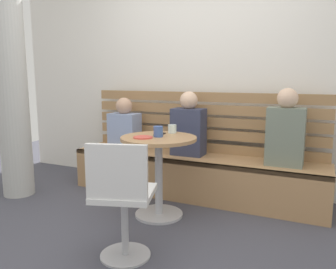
# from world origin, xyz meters

# --- Properties ---
(ground) EXTENTS (8.00, 8.00, 0.00)m
(ground) POSITION_xyz_m (0.00, 0.00, 0.00)
(ground) COLOR #42424C
(back_wall) EXTENTS (5.20, 0.10, 2.90)m
(back_wall) POSITION_xyz_m (0.00, 1.64, 1.45)
(back_wall) COLOR silver
(back_wall) RESTS_ON ground
(concrete_pillar) EXTENTS (0.32, 0.32, 2.80)m
(concrete_pillar) POSITION_xyz_m (-1.75, 0.45, 1.40)
(concrete_pillar) COLOR #B2B2AD
(concrete_pillar) RESTS_ON ground
(booth_bench) EXTENTS (2.70, 0.52, 0.44)m
(booth_bench) POSITION_xyz_m (0.00, 1.20, 0.22)
(booth_bench) COLOR #A87C51
(booth_bench) RESTS_ON ground
(booth_backrest) EXTENTS (2.65, 0.04, 0.66)m
(booth_backrest) POSITION_xyz_m (0.00, 1.44, 0.78)
(booth_backrest) COLOR #9A7249
(booth_backrest) RESTS_ON booth_bench
(cafe_table) EXTENTS (0.68, 0.68, 0.74)m
(cafe_table) POSITION_xyz_m (-0.10, 0.57, 0.52)
(cafe_table) COLOR #ADADB2
(cafe_table) RESTS_ON ground
(white_chair) EXTENTS (0.50, 0.50, 0.85)m
(white_chair) POSITION_xyz_m (0.02, -0.24, 0.46)
(white_chair) COLOR #ADADB2
(white_chair) RESTS_ON ground
(person_adult) EXTENTS (0.34, 0.22, 0.73)m
(person_adult) POSITION_xyz_m (0.91, 1.21, 0.77)
(person_adult) COLOR slate
(person_adult) RESTS_ON booth_bench
(person_child_left) EXTENTS (0.34, 0.22, 0.59)m
(person_child_left) POSITION_xyz_m (-0.87, 1.23, 0.70)
(person_child_left) COLOR #8C9EC6
(person_child_left) RESTS_ON booth_bench
(person_child_middle) EXTENTS (0.34, 0.22, 0.68)m
(person_child_middle) POSITION_xyz_m (-0.08, 1.24, 0.74)
(person_child_middle) COLOR #333851
(person_child_middle) RESTS_ON booth_bench
(cup_glass_short) EXTENTS (0.08, 0.08, 0.08)m
(cup_glass_short) POSITION_xyz_m (-0.07, 0.81, 0.78)
(cup_glass_short) COLOR silver
(cup_glass_short) RESTS_ON cafe_table
(cup_mug_blue) EXTENTS (0.08, 0.08, 0.09)m
(cup_mug_blue) POSITION_xyz_m (-0.10, 0.57, 0.79)
(cup_mug_blue) COLOR #3D5B9E
(cup_mug_blue) RESTS_ON cafe_table
(plate_small) EXTENTS (0.17, 0.17, 0.01)m
(plate_small) POSITION_xyz_m (-0.20, 0.46, 0.75)
(plate_small) COLOR #DB4C42
(plate_small) RESTS_ON cafe_table
(phone_on_table) EXTENTS (0.08, 0.14, 0.01)m
(phone_on_table) POSITION_xyz_m (-0.14, 0.68, 0.74)
(phone_on_table) COLOR black
(phone_on_table) RESTS_ON cafe_table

